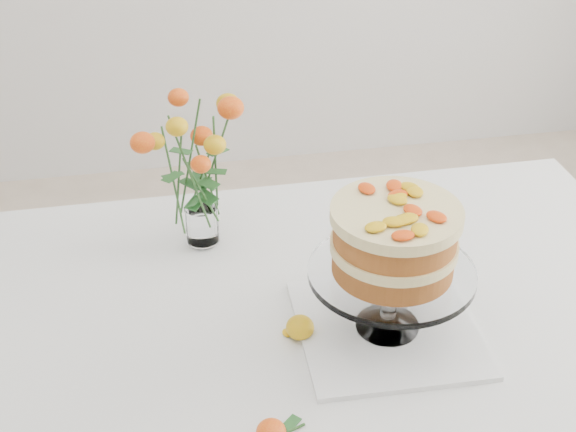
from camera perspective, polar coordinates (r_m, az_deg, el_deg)
name	(u,v)px	position (r m, az deg, el deg)	size (l,w,h in m)	color
table	(334,326)	(1.69, 3.31, -7.79)	(1.43, 0.93, 0.76)	tan
napkin	(387,328)	(1.56, 7.04, -7.94)	(0.34, 0.34, 0.01)	silver
cake_stand	(394,246)	(1.44, 7.53, -2.16)	(0.31, 0.31, 0.28)	white
rose_vase	(198,157)	(1.69, -6.45, 4.18)	(0.28, 0.28, 0.37)	white
loose_rose_near	(300,328)	(1.52, 0.88, -7.93)	(0.10, 0.05, 0.05)	orange
loose_rose_far	(271,432)	(1.34, -1.19, -15.12)	(0.09, 0.05, 0.04)	red
stray_petal_a	(287,333)	(1.54, -0.07, -8.32)	(0.03, 0.02, 0.00)	#E3AC0E
stray_petal_b	(343,340)	(1.53, 3.93, -8.80)	(0.03, 0.02, 0.00)	#E3AC0E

